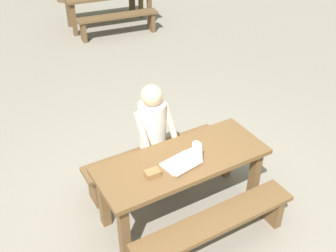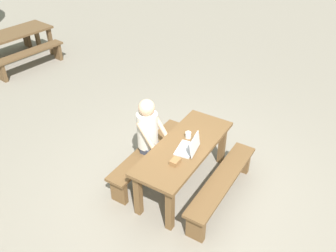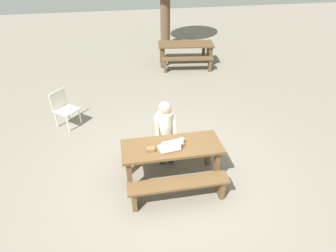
{
  "view_description": "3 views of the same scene",
  "coord_description": "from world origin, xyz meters",
  "px_view_note": "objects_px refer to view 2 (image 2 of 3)",
  "views": [
    {
      "loc": [
        -1.7,
        -2.64,
        3.26
      ],
      "look_at": [
        -0.02,
        0.25,
        0.98
      ],
      "focal_mm": 43.38,
      "sensor_mm": 36.0,
      "label": 1
    },
    {
      "loc": [
        -3.41,
        -1.84,
        3.75
      ],
      "look_at": [
        -0.02,
        0.25,
        0.98
      ],
      "focal_mm": 38.51,
      "sensor_mm": 36.0,
      "label": 2
    },
    {
      "loc": [
        -0.8,
        -3.98,
        3.78
      ],
      "look_at": [
        -0.02,
        0.25,
        0.98
      ],
      "focal_mm": 31.16,
      "sensor_mm": 36.0,
      "label": 3
    }
  ],
  "objects_px": {
    "small_pouch": "(175,162)",
    "person_seated": "(149,133)",
    "picnic_table_front": "(184,153)",
    "laptop": "(189,147)",
    "coffee_mug": "(188,135)",
    "picnic_table_mid": "(11,38)"
  },
  "relations": [
    {
      "from": "laptop",
      "to": "picnic_table_front",
      "type": "bearing_deg",
      "value": -127.45
    },
    {
      "from": "small_pouch",
      "to": "person_seated",
      "type": "xyz_separation_m",
      "value": [
        0.37,
        0.64,
        -0.02
      ]
    },
    {
      "from": "small_pouch",
      "to": "picnic_table_front",
      "type": "bearing_deg",
      "value": 12.0
    },
    {
      "from": "coffee_mug",
      "to": "picnic_table_front",
      "type": "bearing_deg",
      "value": -166.02
    },
    {
      "from": "coffee_mug",
      "to": "picnic_table_mid",
      "type": "relative_size",
      "value": 0.05
    },
    {
      "from": "laptop",
      "to": "picnic_table_mid",
      "type": "xyz_separation_m",
      "value": [
        1.64,
        5.7,
        -0.17
      ]
    },
    {
      "from": "person_seated",
      "to": "picnic_table_mid",
      "type": "relative_size",
      "value": 0.65
    },
    {
      "from": "small_pouch",
      "to": "coffee_mug",
      "type": "bearing_deg",
      "value": 12.67
    },
    {
      "from": "small_pouch",
      "to": "picnic_table_mid",
      "type": "bearing_deg",
      "value": 70.87
    },
    {
      "from": "picnic_table_front",
      "to": "picnic_table_mid",
      "type": "relative_size",
      "value": 0.89
    },
    {
      "from": "small_pouch",
      "to": "person_seated",
      "type": "distance_m",
      "value": 0.74
    },
    {
      "from": "picnic_table_front",
      "to": "small_pouch",
      "type": "bearing_deg",
      "value": -168.0
    },
    {
      "from": "picnic_table_front",
      "to": "laptop",
      "type": "height_order",
      "value": "laptop"
    },
    {
      "from": "laptop",
      "to": "small_pouch",
      "type": "height_order",
      "value": "laptop"
    },
    {
      "from": "laptop",
      "to": "small_pouch",
      "type": "xyz_separation_m",
      "value": [
        -0.32,
        0.02,
        -0.03
      ]
    },
    {
      "from": "small_pouch",
      "to": "person_seated",
      "type": "height_order",
      "value": "person_seated"
    },
    {
      "from": "coffee_mug",
      "to": "small_pouch",
      "type": "bearing_deg",
      "value": -167.33
    },
    {
      "from": "small_pouch",
      "to": "picnic_table_mid",
      "type": "distance_m",
      "value": 6.0
    },
    {
      "from": "laptop",
      "to": "small_pouch",
      "type": "distance_m",
      "value": 0.33
    },
    {
      "from": "small_pouch",
      "to": "person_seated",
      "type": "relative_size",
      "value": 0.11
    },
    {
      "from": "person_seated",
      "to": "laptop",
      "type": "bearing_deg",
      "value": -93.56
    },
    {
      "from": "coffee_mug",
      "to": "person_seated",
      "type": "height_order",
      "value": "person_seated"
    }
  ]
}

